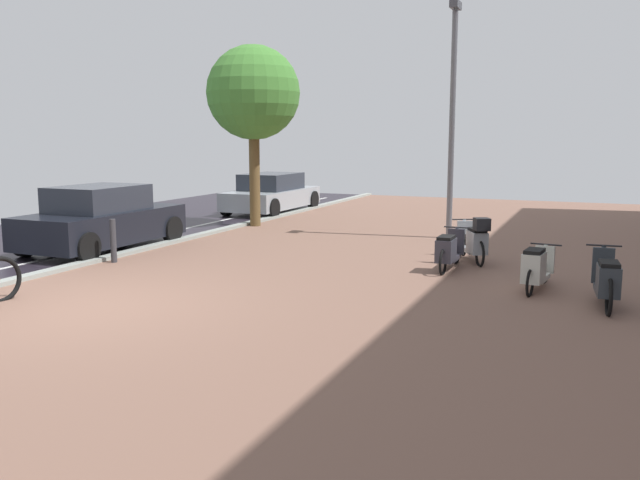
{
  "coord_description": "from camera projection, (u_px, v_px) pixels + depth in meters",
  "views": [
    {
      "loc": [
        6.88,
        -7.35,
        2.5
      ],
      "look_at": [
        2.92,
        1.95,
        0.92
      ],
      "focal_mm": 36.99,
      "sensor_mm": 36.0,
      "label": 1
    }
  ],
  "objects": [
    {
      "name": "bollard_far",
      "position": [
        113.0,
        241.0,
        13.21
      ],
      "size": [
        0.12,
        0.12,
        0.88
      ],
      "color": "#38383D",
      "rests_on": "ground"
    },
    {
      "name": "scooter_mid",
      "position": [
        606.0,
        281.0,
        9.72
      ],
      "size": [
        0.52,
        1.73,
        0.87
      ],
      "color": "black",
      "rests_on": "ground"
    },
    {
      "name": "parked_car_near",
      "position": [
        102.0,
        220.0,
        14.77
      ],
      "size": [
        1.88,
        3.91,
        1.43
      ],
      "color": "black",
      "rests_on": "ground"
    },
    {
      "name": "scooter_extra",
      "position": [
        536.0,
        268.0,
        10.75
      ],
      "size": [
        0.55,
        1.62,
        0.75
      ],
      "color": "black",
      "rests_on": "ground"
    },
    {
      "name": "street_tree",
      "position": [
        253.0,
        94.0,
        18.2
      ],
      "size": [
        2.59,
        2.59,
        5.01
      ],
      "color": "brown",
      "rests_on": "ground"
    },
    {
      "name": "lamp_post",
      "position": [
        452.0,
        109.0,
        16.02
      ],
      "size": [
        0.2,
        0.52,
        5.69
      ],
      "color": "slate",
      "rests_on": "ground"
    },
    {
      "name": "scooter_far",
      "position": [
        474.0,
        241.0,
        13.22
      ],
      "size": [
        0.97,
        1.61,
        0.98
      ],
      "color": "black",
      "rests_on": "ground"
    },
    {
      "name": "scooter_near",
      "position": [
        449.0,
        251.0,
        12.45
      ],
      "size": [
        0.52,
        1.71,
        0.77
      ],
      "color": "black",
      "rests_on": "ground"
    },
    {
      "name": "parked_car_far",
      "position": [
        272.0,
        194.0,
        22.15
      ],
      "size": [
        1.87,
        4.14,
        1.3
      ],
      "color": "#A1A8B0",
      "rests_on": "ground"
    },
    {
      "name": "ground",
      "position": [
        167.0,
        320.0,
        9.18
      ],
      "size": [
        21.0,
        40.0,
        0.13
      ],
      "color": "#251F29"
    }
  ]
}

